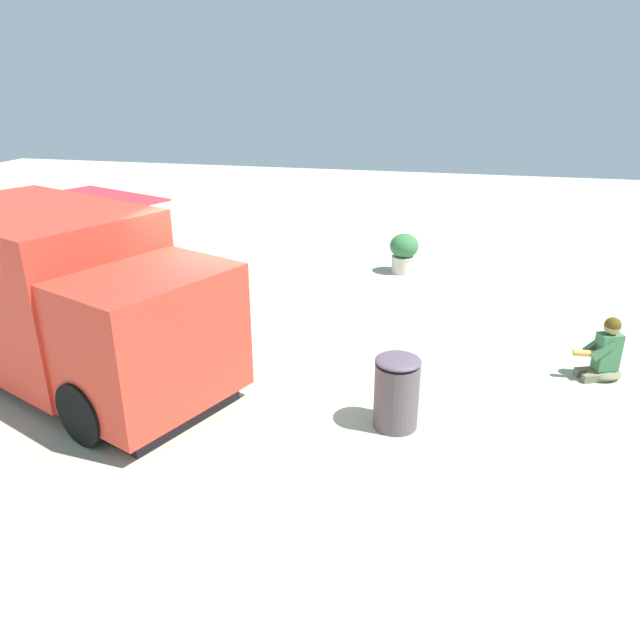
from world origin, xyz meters
The scene contains 5 objects.
ground_plane centered at (0.00, 0.00, 0.00)m, with size 40.00×40.00×0.00m, color #A5B296.
food_truck centered at (-1.14, 2.31, 1.15)m, with size 4.05×5.22×2.42m.
person_customer centered at (0.59, -5.16, 0.38)m, with size 0.61×0.81×0.94m.
planter_flowering_far centered at (4.94, -1.79, 0.48)m, with size 0.63×0.63×0.88m.
trash_bin centered at (-1.41, -2.38, 0.49)m, with size 0.57×0.57×0.97m.
Camera 1 is at (-7.95, -2.98, 4.12)m, focal length 33.54 mm.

